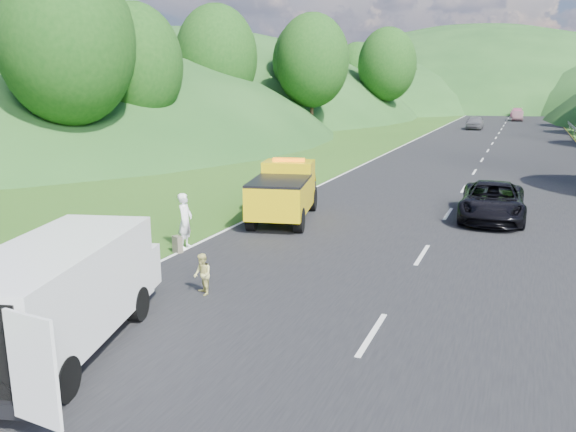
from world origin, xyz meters
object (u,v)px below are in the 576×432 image
at_px(woman, 186,248).
at_px(child, 203,295).
at_px(worker, 45,370).
at_px(suitcase, 177,245).
at_px(tow_truck, 284,192).
at_px(white_van, 60,291).
at_px(passing_suv, 491,219).
at_px(spare_tire, 43,384).

height_order(woman, child, woman).
bearing_deg(worker, suitcase, 107.34).
distance_m(tow_truck, worker, 12.39).
distance_m(white_van, suitcase, 6.62).
height_order(white_van, passing_suv, white_van).
bearing_deg(spare_tire, passing_suv, 68.16).
xyz_separation_m(white_van, woman, (-1.68, 6.84, -1.22)).
distance_m(tow_truck, woman, 5.05).
distance_m(tow_truck, spare_tire, 12.79).
xyz_separation_m(tow_truck, woman, (-1.33, -4.75, -1.10)).
xyz_separation_m(child, spare_tire, (-0.34, -4.69, 0.00)).
bearing_deg(suitcase, child, -47.16).
height_order(white_van, spare_tire, white_van).
bearing_deg(white_van, tow_truck, 75.60).
height_order(tow_truck, child, tow_truck).
height_order(child, passing_suv, passing_suv).
bearing_deg(suitcase, passing_suv, 44.34).
relative_size(white_van, suitcase, 12.35).
bearing_deg(passing_suv, white_van, -117.35).
xyz_separation_m(tow_truck, spare_tire, (0.92, -12.71, -1.10)).
xyz_separation_m(woman, worker, (1.89, -7.58, 0.00)).
distance_m(spare_tire, passing_suv, 17.07).
bearing_deg(spare_tire, woman, 105.77).
bearing_deg(suitcase, white_van, -75.35).
bearing_deg(passing_suv, tow_truck, -158.87).
relative_size(worker, suitcase, 3.08).
bearing_deg(passing_suv, worker, -115.63).
distance_m(white_van, worker, 1.44).
bearing_deg(child, spare_tire, -52.22).
height_order(tow_truck, passing_suv, tow_truck).
bearing_deg(suitcase, woman, 92.20).
bearing_deg(child, woman, 170.31).
distance_m(white_van, spare_tire, 1.75).
xyz_separation_m(white_van, child, (0.91, 3.57, -1.22)).
bearing_deg(suitcase, tow_truck, 75.97).
height_order(tow_truck, worker, tow_truck).
distance_m(suitcase, spare_tire, 7.79).
xyz_separation_m(tow_truck, suitcase, (-1.31, -5.25, -0.83)).
height_order(woman, worker, woman).
relative_size(child, passing_suv, 0.21).
relative_size(woman, passing_suv, 0.35).
relative_size(child, suitcase, 1.94).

